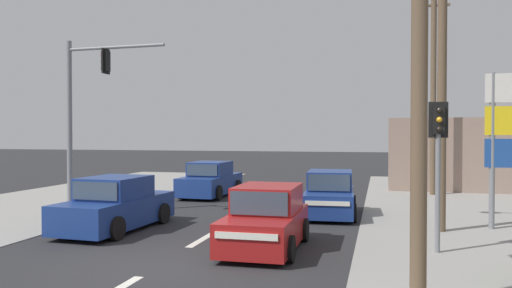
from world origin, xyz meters
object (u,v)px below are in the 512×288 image
(hatchback_oncoming_near, at_px, (266,220))
(sedan_oncoming_mid, at_px, (116,206))
(utility_pole_midground_right, at_px, (437,49))
(hatchback_crossing_left, at_px, (330,195))
(utility_pole_background_right, at_px, (433,83))
(traffic_signal_mast, at_px, (83,104))
(sedan_receding_far, at_px, (211,181))
(pedestal_signal_right_kerb, at_px, (438,151))

(hatchback_oncoming_near, height_order, sedan_oncoming_mid, sedan_oncoming_mid)
(utility_pole_midground_right, distance_m, hatchback_crossing_left, 5.96)
(utility_pole_background_right, height_order, traffic_signal_mast, utility_pole_background_right)
(utility_pole_midground_right, xyz_separation_m, utility_pole_background_right, (0.79, 9.06, -0.09))
(sedan_oncoming_mid, bearing_deg, sedan_receding_far, 89.51)
(pedestal_signal_right_kerb, xyz_separation_m, hatchback_crossing_left, (-2.99, 4.87, -1.71))
(utility_pole_midground_right, relative_size, hatchback_oncoming_near, 2.67)
(sedan_oncoming_mid, relative_size, sedan_receding_far, 1.01)
(hatchback_crossing_left, bearing_deg, traffic_signal_mast, -165.39)
(utility_pole_midground_right, height_order, traffic_signal_mast, utility_pole_midground_right)
(traffic_signal_mast, xyz_separation_m, sedan_receding_far, (2.40, 6.27, -3.13))
(utility_pole_midground_right, height_order, pedestal_signal_right_kerb, utility_pole_midground_right)
(utility_pole_background_right, bearing_deg, hatchback_crossing_left, -120.16)
(traffic_signal_mast, distance_m, hatchback_oncoming_near, 8.43)
(utility_pole_midground_right, bearing_deg, hatchback_crossing_left, 146.68)
(hatchback_oncoming_near, bearing_deg, pedestal_signal_right_kerb, 6.72)
(utility_pole_midground_right, distance_m, traffic_signal_mast, 11.50)
(traffic_signal_mast, relative_size, sedan_receding_far, 1.40)
(utility_pole_background_right, height_order, pedestal_signal_right_kerb, utility_pole_background_right)
(utility_pole_background_right, distance_m, pedestal_signal_right_kerb, 12.16)
(hatchback_oncoming_near, distance_m, hatchback_crossing_left, 5.44)
(utility_pole_midground_right, bearing_deg, sedan_receding_far, 145.17)
(pedestal_signal_right_kerb, distance_m, hatchback_crossing_left, 5.97)
(pedestal_signal_right_kerb, xyz_separation_m, sedan_oncoming_mid, (-8.83, 0.80, -1.71))
(traffic_signal_mast, relative_size, hatchback_crossing_left, 1.61)
(utility_pole_midground_right, xyz_separation_m, sedan_oncoming_mid, (-9.08, -1.94, -4.52))
(hatchback_crossing_left, bearing_deg, sedan_oncoming_mid, -145.11)
(utility_pole_background_right, xyz_separation_m, pedestal_signal_right_kerb, (-1.04, -11.80, -2.72))
(utility_pole_midground_right, relative_size, sedan_oncoming_mid, 2.25)
(sedan_oncoming_mid, height_order, sedan_receding_far, same)
(traffic_signal_mast, bearing_deg, utility_pole_midground_right, 0.01)
(hatchback_oncoming_near, xyz_separation_m, hatchback_crossing_left, (1.04, 5.34, 0.00))
(pedestal_signal_right_kerb, bearing_deg, hatchback_oncoming_near, -173.28)
(traffic_signal_mast, bearing_deg, sedan_oncoming_mid, -39.80)
(utility_pole_midground_right, bearing_deg, pedestal_signal_right_kerb, -95.17)
(utility_pole_background_right, relative_size, sedan_receding_far, 2.28)
(utility_pole_background_right, xyz_separation_m, hatchback_crossing_left, (-4.03, -6.93, -4.43))
(pedestal_signal_right_kerb, relative_size, sedan_receding_far, 0.83)
(sedan_oncoming_mid, xyz_separation_m, sedan_receding_far, (0.07, 8.21, 0.00))
(traffic_signal_mast, xyz_separation_m, hatchback_oncoming_near, (7.14, -3.21, -3.13))
(hatchback_crossing_left, height_order, sedan_receding_far, sedan_receding_far)
(hatchback_oncoming_near, relative_size, sedan_oncoming_mid, 0.84)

